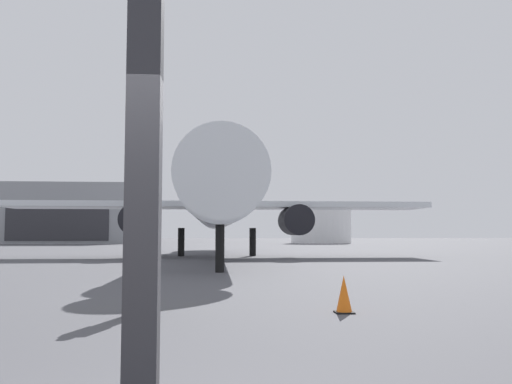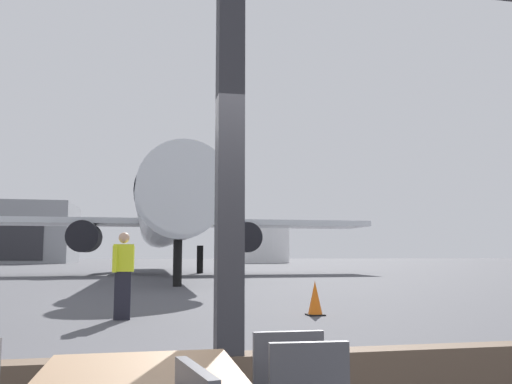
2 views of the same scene
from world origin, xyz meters
The scene contains 7 objects.
ground_plane centered at (0.00, 40.00, 0.00)m, with size 220.00×220.00×0.00m, color #4C4C51.
window_frame centered at (0.00, 0.00, 1.41)m, with size 7.24×0.24×3.83m.
airplane centered at (0.69, 31.09, 3.64)m, with size 27.26×33.50×10.43m.
ground_crew_worker centered at (-1.04, 7.25, 0.90)m, with size 0.42×0.44×1.74m.
traffic_cone centered at (2.98, 7.17, 0.35)m, with size 0.36×0.36×0.73m.
distant_hangar centered at (-21.19, 80.68, 4.35)m, with size 20.11×15.10×8.70m.
fuel_storage_tank centered at (16.59, 76.36, 2.55)m, with size 8.99×8.99×5.11m, color white.
Camera 1 is at (0.42, -3.24, 1.57)m, focal length 37.58 mm.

